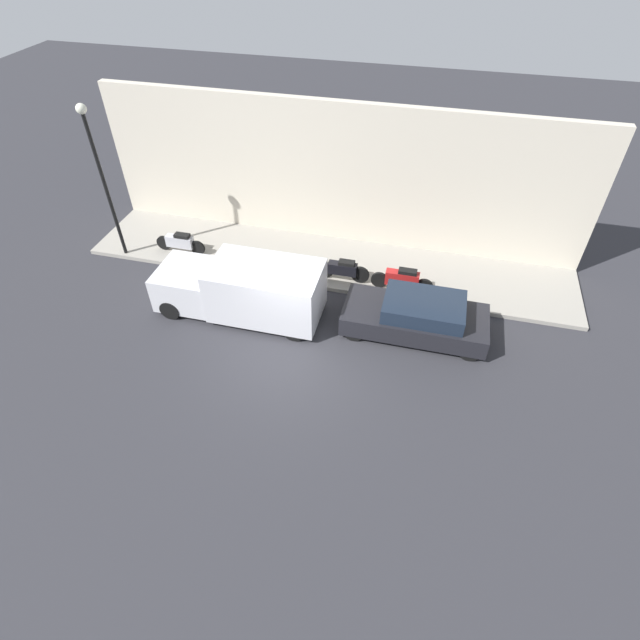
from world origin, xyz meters
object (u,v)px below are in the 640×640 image
object	(u,v)px
delivery_van	(242,288)
streetlamp	(99,166)
scooter_silver	(180,242)
motorcycle_red	(402,279)
motorcycle_black	(343,269)
parked_car	(417,317)

from	to	relation	value
delivery_van	streetlamp	bearing A→B (deg)	70.57
scooter_silver	motorcycle_red	bearing A→B (deg)	-92.03
motorcycle_black	motorcycle_red	size ratio (longest dim) A/B	0.90
motorcycle_black	motorcycle_red	bearing A→B (deg)	-92.40
streetlamp	delivery_van	bearing A→B (deg)	-109.43
streetlamp	motorcycle_red	bearing A→B (deg)	-88.46
motorcycle_red	scooter_silver	world-z (taller)	motorcycle_red
parked_car	delivery_van	xyz separation A→B (m)	(-0.38, 5.35, 0.32)
delivery_van	streetlamp	xyz separation A→B (m)	(1.86, 5.27, 2.52)
motorcycle_black	scooter_silver	size ratio (longest dim) A/B	0.98
motorcycle_red	delivery_van	bearing A→B (deg)	114.35
motorcycle_red	motorcycle_black	bearing A→B (deg)	87.60
parked_car	motorcycle_red	world-z (taller)	parked_car
motorcycle_red	scooter_silver	size ratio (longest dim) A/B	1.09
scooter_silver	motorcycle_black	bearing A→B (deg)	-91.91
parked_car	motorcycle_red	bearing A→B (deg)	20.25
parked_car	delivery_van	distance (m)	5.37
motorcycle_black	scooter_silver	bearing A→B (deg)	88.09
parked_car	motorcycle_black	world-z (taller)	parked_car
parked_car	streetlamp	size ratio (longest dim) A/B	0.81
delivery_van	streetlamp	world-z (taller)	streetlamp
motorcycle_black	parked_car	bearing A→B (deg)	-124.71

